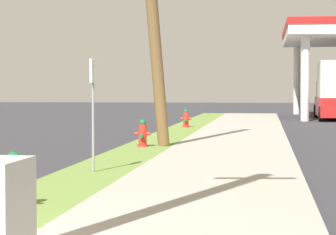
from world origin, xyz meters
TOP-DOWN VIEW (x-y plane):
  - fire_hydrant_nearest at (0.61, 3.07)m, footprint 0.42×0.38m
  - fire_hydrant_second at (0.63, 13.18)m, footprint 0.42×0.38m
  - fire_hydrant_third at (0.73, 23.01)m, footprint 0.42×0.37m
  - street_sign_post at (0.70, 7.18)m, footprint 0.05×0.36m
  - car_black_by_near_pump at (8.45, 43.94)m, footprint 2.08×4.56m
  - truck_red_at_forecourt at (7.69, 33.94)m, footprint 2.23×6.44m

SIDE VIEW (x-z plane):
  - fire_hydrant_nearest at x=0.61m, z-range 0.07..0.82m
  - fire_hydrant_second at x=0.63m, z-range 0.07..0.82m
  - fire_hydrant_third at x=0.73m, z-range 0.07..0.82m
  - car_black_by_near_pump at x=8.45m, z-range -0.07..1.51m
  - truck_red_at_forecourt at x=7.69m, z-range -0.07..3.04m
  - street_sign_post at x=0.70m, z-range 0.57..2.69m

